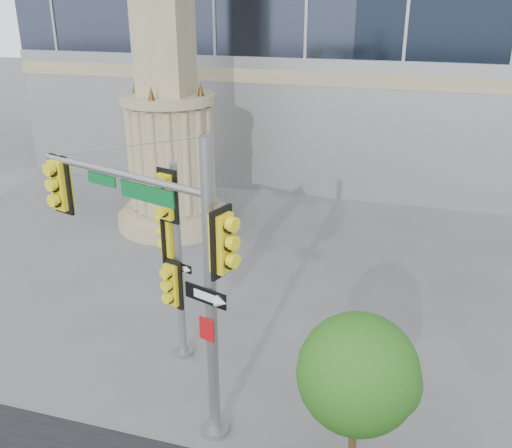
# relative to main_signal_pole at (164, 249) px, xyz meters

# --- Properties ---
(ground) EXTENTS (120.00, 120.00, 0.00)m
(ground) POSITION_rel_main_signal_pole_xyz_m (1.46, 1.06, -3.91)
(ground) COLOR #545456
(ground) RESTS_ON ground
(monument) EXTENTS (4.40, 4.40, 16.60)m
(monument) POSITION_rel_main_signal_pole_xyz_m (-4.54, 10.06, 1.61)
(monument) COLOR gray
(monument) RESTS_ON ground
(main_signal_pole) EXTENTS (4.73, 1.90, 6.31)m
(main_signal_pole) POSITION_rel_main_signal_pole_xyz_m (0.00, 0.00, 0.00)
(main_signal_pole) COLOR slate
(main_signal_pole) RESTS_ON ground
(secondary_signal_pole) EXTENTS (0.87, 0.80, 5.04)m
(secondary_signal_pole) POSITION_rel_main_signal_pole_xyz_m (-0.74, 1.92, -0.95)
(secondary_signal_pole) COLOR slate
(secondary_signal_pole) RESTS_ON ground
(street_tree) EXTENTS (2.22, 2.17, 3.46)m
(street_tree) POSITION_rel_main_signal_pole_xyz_m (4.00, -0.72, -1.63)
(street_tree) COLOR gray
(street_tree) RESTS_ON ground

